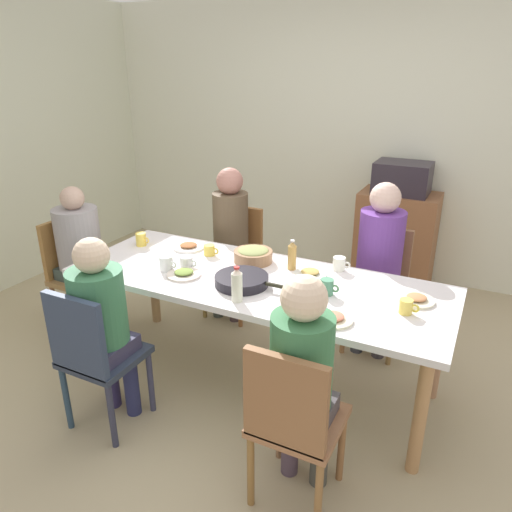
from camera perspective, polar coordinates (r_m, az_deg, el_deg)
The scene contains 32 objects.
ground_plane at distance 3.43m, azimuth 0.00°, elevation -14.13°, with size 6.59×6.59×0.00m, color tan.
wall_back at distance 4.94m, azimuth 12.08°, elevation 13.15°, with size 5.73×0.12×2.60m, color silver.
dining_table at distance 3.08m, azimuth 0.00°, elevation -3.86°, with size 2.39×0.89×0.75m.
chair_0 at distance 3.68m, azimuth 14.21°, elevation -2.91°, with size 0.40×0.40×0.90m.
person_0 at distance 3.51m, azimuth 14.25°, elevation 0.20°, with size 0.31×0.31×1.27m.
chair_1 at distance 2.33m, azimuth 4.35°, elevation -18.49°, with size 0.40×0.40×0.90m.
person_1 at distance 2.27m, azimuth 5.40°, elevation -13.28°, with size 0.30×0.30×1.19m.
chair_2 at distance 2.90m, azimuth -18.50°, elevation -10.71°, with size 0.40×0.40×0.90m.
person_2 at distance 2.86m, azimuth -17.69°, elevation -6.70°, with size 0.30×0.30×1.16m.
chair_3 at distance 4.06m, azimuth -2.36°, elevation 0.19°, with size 0.40×0.40×0.90m.
person_3 at distance 3.91m, azimuth -3.05°, elevation 2.94°, with size 0.30×0.30×1.25m.
chair_4 at distance 4.04m, azimuth -20.43°, elevation -1.39°, with size 0.40×0.40×0.90m.
person_4 at distance 3.91m, azimuth -19.89°, elevation 1.02°, with size 0.33×0.33×1.17m.
plate_0 at distance 3.11m, azimuth -8.43°, elevation -2.05°, with size 0.22×0.22×0.04m.
plate_1 at distance 3.55m, azimuth -7.90°, elevation 1.09°, with size 0.22×0.22×0.04m.
plate_2 at distance 2.77m, azimuth 5.26°, elevation -5.07°, with size 0.21×0.21×0.04m.
plate_3 at distance 3.10m, azimuth 6.35°, elevation -2.03°, with size 0.21×0.21×0.04m.
plate_4 at distance 2.59m, azimuth 9.03°, elevation -7.22°, with size 0.21×0.21×0.04m.
plate_5 at distance 2.90m, azimuth 18.28°, elevation -4.83°, with size 0.20×0.20×0.04m.
bowl_0 at distance 3.28m, azimuth -0.33°, elevation 0.15°, with size 0.26×0.26×0.10m.
serving_pan at distance 2.95m, azimuth -1.62°, elevation -2.86°, with size 0.51×0.33×0.06m.
cup_0 at distance 3.19m, azimuth -10.44°, elevation -0.84°, with size 0.12×0.09×0.10m.
cup_1 at distance 2.85m, azimuth 8.35°, elevation -3.61°, with size 0.11×0.08×0.10m.
cup_2 at distance 2.74m, azimuth 17.21°, elevation -5.69°, with size 0.11×0.07×0.08m.
cup_3 at distance 3.19m, azimuth 9.74°, elevation -0.91°, with size 0.12×0.08×0.09m.
cup_4 at distance 3.66m, azimuth -13.29°, elevation 1.91°, with size 0.11×0.07×0.10m.
cup_5 at distance 3.40m, azimuth -5.45°, elevation 0.70°, with size 0.11×0.08×0.07m.
cup_6 at distance 3.22m, azimuth -8.12°, elevation -0.69°, with size 0.12×0.09×0.08m.
bottle_0 at distance 2.73m, azimuth -2.25°, elevation -3.42°, with size 0.06×0.06×0.21m.
bottle_1 at distance 3.15m, azimuth 4.24°, elevation 0.05°, with size 0.06×0.06×0.20m.
side_cabinet at distance 4.76m, azimuth 16.00°, elevation 1.84°, with size 0.70×0.44×0.90m, color brown.
microwave at distance 4.59m, azimuth 16.77°, elevation 8.76°, with size 0.48×0.36×0.28m, color #2C2630.
Camera 1 is at (1.24, -2.48, 2.02)m, focal length 34.16 mm.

